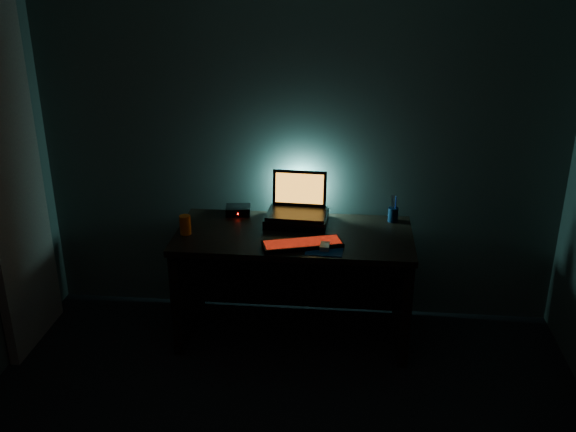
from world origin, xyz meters
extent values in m
cube|color=#46504B|center=(0.00, 2.00, 1.25)|extent=(3.50, 0.00, 2.50)
cube|color=black|center=(0.00, 1.62, 0.73)|extent=(1.50, 0.70, 0.04)
cube|color=black|center=(-0.71, 1.62, 0.35)|extent=(0.06, 0.64, 0.71)
cube|color=black|center=(0.71, 1.62, 0.35)|extent=(0.06, 0.64, 0.71)
cube|color=black|center=(0.00, 1.95, 0.35)|extent=(1.38, 0.02, 0.65)
cube|color=#B9A994|center=(-1.71, 1.42, 1.15)|extent=(0.06, 0.65, 2.30)
cube|color=black|center=(0.00, 1.78, 0.78)|extent=(0.42, 0.32, 0.06)
cube|color=black|center=(0.00, 1.78, 0.82)|extent=(0.39, 0.28, 0.02)
cube|color=black|center=(0.01, 1.91, 0.95)|extent=(0.36, 0.06, 0.24)
cube|color=orange|center=(0.01, 1.90, 0.95)|extent=(0.32, 0.05, 0.20)
cube|color=black|center=(0.07, 1.42, 0.76)|extent=(0.51, 0.29, 0.03)
cube|color=red|center=(0.07, 1.42, 0.78)|extent=(0.48, 0.26, 0.00)
cube|color=navy|center=(0.21, 1.40, 0.75)|extent=(0.23, 0.21, 0.00)
cube|color=gray|center=(0.21, 1.40, 0.77)|extent=(0.06, 0.10, 0.03)
cylinder|color=black|center=(0.63, 1.87, 0.80)|extent=(0.08, 0.08, 0.10)
cylinder|color=#F35A0C|center=(-0.68, 1.54, 0.81)|extent=(0.08, 0.08, 0.12)
cube|color=black|center=(-0.41, 1.90, 0.78)|extent=(0.18, 0.15, 0.05)
sphere|color=#FF0C07|center=(-0.40, 1.84, 0.78)|extent=(0.01, 0.01, 0.01)
camera|label=1|loc=(0.33, -2.09, 2.39)|focal=40.00mm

